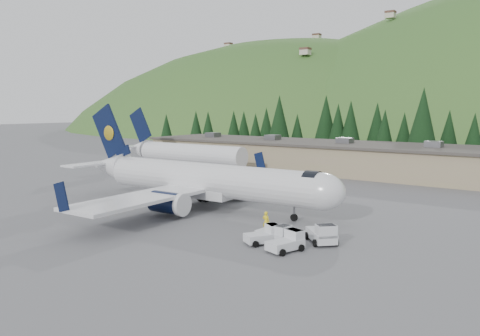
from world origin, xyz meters
name	(u,v)px	position (x,y,z in m)	size (l,w,h in m)	color
ground	(209,208)	(0.00, 0.00, 0.00)	(600.00, 600.00, 0.00)	#59595D
airliner	(202,180)	(-1.04, -0.03, 3.16)	(35.63, 33.37, 11.85)	white
second_airliner	(179,152)	(-24.92, 22.00, 3.32)	(27.50, 11.00, 10.05)	white
baggage_tug_a	(276,234)	(13.14, -7.14, 0.70)	(3.07, 2.01, 1.57)	silver
baggage_tug_b	(323,234)	(16.49, -5.20, 0.81)	(3.61, 3.60, 1.81)	silver
baggage_tug_c	(288,242)	(15.10, -8.59, 0.72)	(2.51, 3.32, 1.61)	silver
terminal_building	(319,156)	(-5.01, 38.00, 2.62)	(71.00, 17.00, 6.10)	tan
baggage_tug_d	(266,235)	(12.57, -7.89, 0.70)	(2.85, 3.27, 1.57)	silver
ramp_worker	(266,222)	(10.62, -4.76, 0.96)	(0.70, 0.46, 1.91)	yellow
tree_line	(396,126)	(1.80, 60.98, 7.42)	(113.82, 18.00, 14.36)	black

